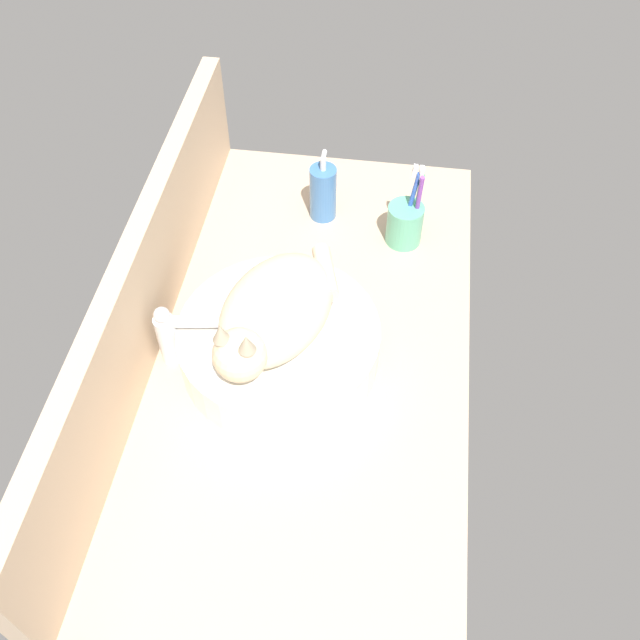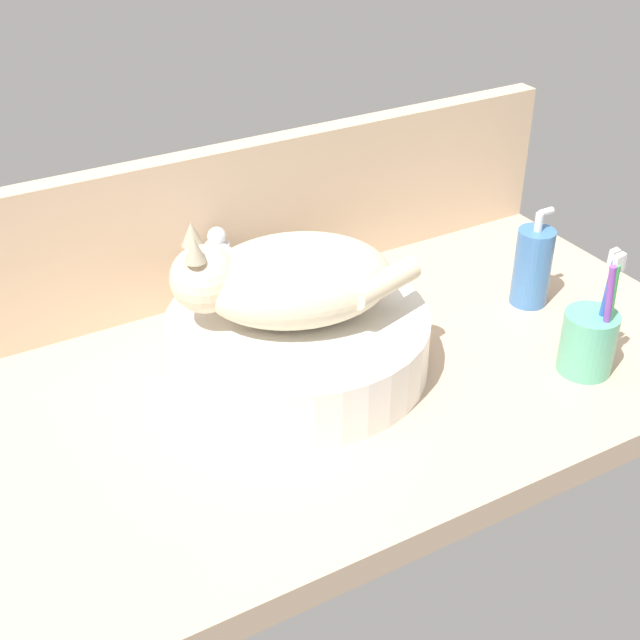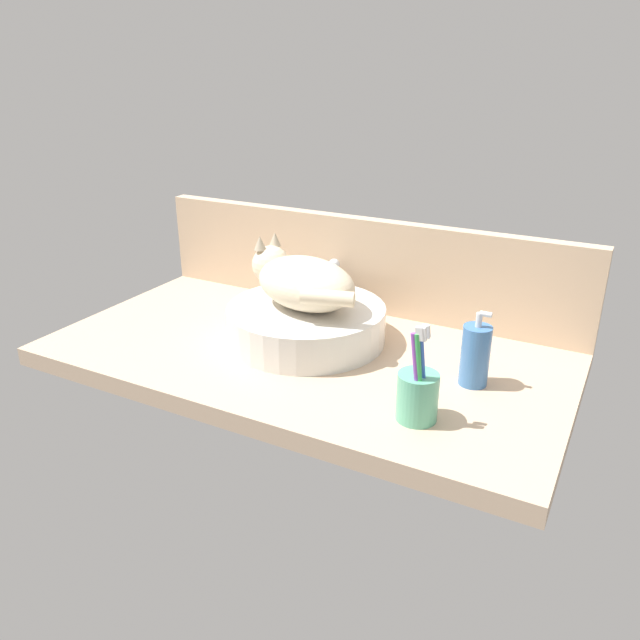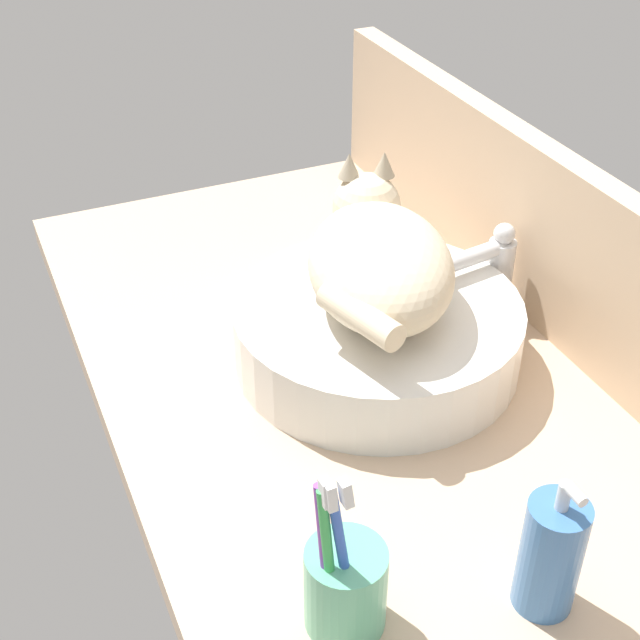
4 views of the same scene
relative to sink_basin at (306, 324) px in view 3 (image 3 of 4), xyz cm
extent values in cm
cube|color=tan|center=(2.02, -4.03, -6.10)|extent=(112.61, 59.69, 4.00)
cube|color=#CCAD8C|center=(2.02, 24.01, 7.58)|extent=(112.61, 3.60, 23.36)
cylinder|color=silver|center=(0.00, 0.00, 0.00)|extent=(35.39, 35.39, 8.21)
ellipsoid|color=beige|center=(0.00, 0.00, 9.60)|extent=(29.05, 23.94, 11.00)
sphere|color=beige|center=(-11.28, 3.70, 11.10)|extent=(8.80, 8.80, 8.80)
cone|color=tan|center=(-12.92, 1.92, 16.50)|extent=(2.80, 2.80, 3.20)
cone|color=tan|center=(-11.55, 6.10, 16.50)|extent=(2.80, 2.80, 3.20)
cylinder|color=beige|center=(8.90, -6.95, 10.10)|extent=(11.46, 6.15, 3.20)
cylinder|color=silver|center=(-2.80, 19.21, 1.40)|extent=(3.60, 3.60, 11.00)
cylinder|color=silver|center=(-2.08, 14.27, 6.30)|extent=(3.62, 10.21, 2.20)
sphere|color=silver|center=(-2.80, 19.21, 8.10)|extent=(2.80, 2.80, 2.80)
cylinder|color=#3F72B2|center=(38.75, -2.46, 1.99)|extent=(5.60, 5.60, 12.19)
cylinder|color=silver|center=(38.75, -2.46, 9.48)|extent=(1.20, 1.20, 2.80)
cylinder|color=silver|center=(39.95, -2.46, 10.88)|extent=(2.20, 1.00, 1.00)
cylinder|color=#5BB28E|center=(33.44, -19.95, 0.31)|extent=(7.35, 7.35, 8.83)
cylinder|color=purple|center=(33.77, -22.04, 4.80)|extent=(3.01, 1.23, 16.99)
cube|color=white|center=(33.77, -22.04, 13.30)|extent=(1.49, 0.85, 2.55)
cylinder|color=green|center=(34.22, -21.89, 4.80)|extent=(2.61, 1.60, 17.03)
cube|color=white|center=(34.22, -21.89, 13.30)|extent=(1.44, 0.90, 2.54)
cylinder|color=blue|center=(34.40, -20.61, 4.80)|extent=(2.20, 2.76, 17.01)
cube|color=white|center=(34.40, -20.61, 13.30)|extent=(1.39, 1.06, 2.56)
camera|label=1|loc=(-74.68, -17.71, 99.92)|focal=40.00mm
camera|label=2|loc=(-47.05, -88.19, 66.81)|focal=50.00mm
camera|label=3|loc=(63.20, -111.98, 54.95)|focal=35.00mm
camera|label=4|loc=(78.51, -42.19, 64.31)|focal=50.00mm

